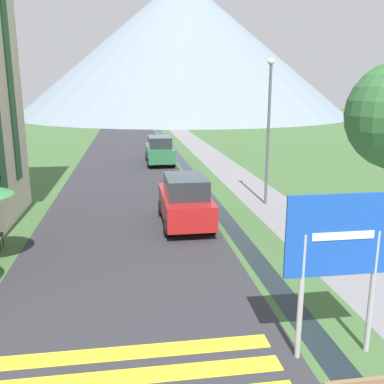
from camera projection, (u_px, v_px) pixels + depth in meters
The scene contains 10 objects.
ground_plane at pixel (173, 179), 23.47m from camera, with size 160.00×160.00×0.00m, color #3D6033.
road at pixel (127, 153), 32.72m from camera, with size 6.40×60.00×0.01m.
footpath at pixel (205, 152), 33.60m from camera, with size 2.20×60.00×0.01m.
drainage_channel at pixel (175, 152), 33.25m from camera, with size 0.60×60.00×0.00m.
crosswalk_marking at pixel (127, 377), 7.31m from camera, with size 5.44×1.84×0.01m.
mountain_distant at pixel (182, 47), 77.71m from camera, with size 59.42×59.42×24.38m.
road_sign at pixel (341, 250), 7.47m from camera, with size 2.07×0.11×3.08m.
parked_car_near at pixel (185, 201), 15.34m from camera, with size 1.75×3.90×1.82m.
parked_car_far at pixel (160, 150), 28.05m from camera, with size 1.76×4.46×1.82m.
streetlamp at pixel (269, 121), 17.59m from camera, with size 0.28×0.28×6.01m.
Camera 1 is at (-2.34, -2.89, 4.80)m, focal length 40.00 mm.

